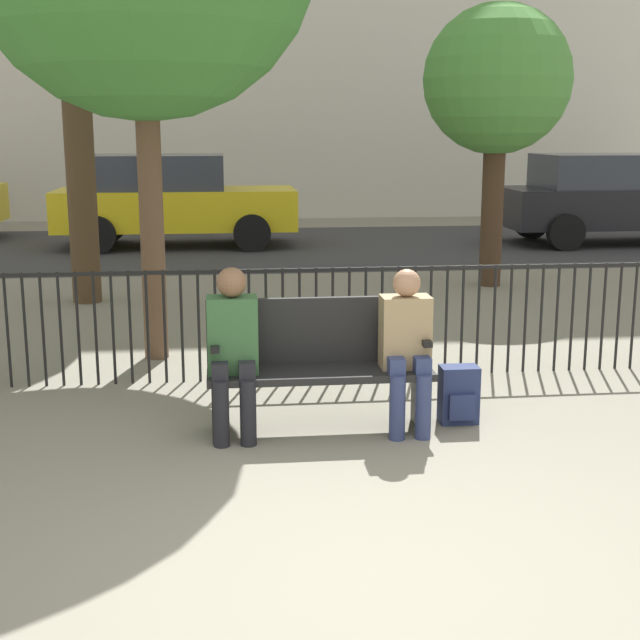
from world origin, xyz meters
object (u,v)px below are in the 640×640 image
Objects in this scene: backpack at (459,395)px; parked_car_1 at (614,197)px; seated_person_1 at (406,342)px; seated_person_0 at (233,344)px; tree_0 at (497,82)px; park_bench at (319,361)px; parked_car_0 at (171,199)px.

parked_car_1 reaches higher than backpack.
seated_person_0 is at bearing 179.90° from seated_person_1.
tree_0 reaches higher than seated_person_0.
seated_person_0 is (-0.60, -0.13, 0.17)m from park_bench.
seated_person_0 is 2.82× the size of backpack.
parked_car_1 is (7.99, -0.49, 0.00)m from parked_car_0.
tree_0 is 5.70m from parked_car_1.
parked_car_0 is at bearing 98.55° from park_bench.
parked_car_0 is 1.00× the size of parked_car_1.
seated_person_1 reaches higher than park_bench.
parked_car_0 is (-4.45, 4.58, -1.81)m from tree_0.
parked_car_1 reaches higher than park_bench.
seated_person_1 is (1.19, -0.00, -0.02)m from seated_person_0.
backpack is 11.08m from parked_car_1.
tree_0 is (2.34, 5.67, 2.02)m from seated_person_1.
backpack is 6.36m from tree_0.
backpack is at bearing -119.54° from parked_car_1.
seated_person_1 is 0.27× the size of parked_car_0.
park_bench is 0.37× the size of parked_car_0.
tree_0 is (3.53, 5.67, 2.00)m from seated_person_0.
backpack is at bearing 4.56° from seated_person_0.
park_bench is at bearing -81.45° from parked_car_0.
parked_car_0 reaches higher than backpack.
backpack is at bearing 17.26° from seated_person_1.
parked_car_0 reaches higher than seated_person_1.
parked_car_1 reaches higher than seated_person_0.
tree_0 reaches higher than seated_person_1.
parked_car_1 reaches higher than seated_person_1.
backpack is (1.01, 0.00, -0.28)m from park_bench.
seated_person_0 is 10.29m from parked_car_0.
park_bench is 1.36× the size of seated_person_1.
backpack is at bearing 0.00° from park_bench.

